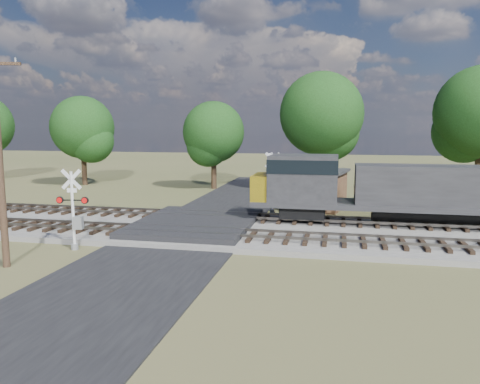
# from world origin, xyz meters

# --- Properties ---
(ground) EXTENTS (160.00, 160.00, 0.00)m
(ground) POSITION_xyz_m (0.00, 0.00, 0.00)
(ground) COLOR #49512B
(ground) RESTS_ON ground
(ballast_bed) EXTENTS (140.00, 10.00, 0.30)m
(ballast_bed) POSITION_xyz_m (10.00, 0.50, 0.15)
(ballast_bed) COLOR gray
(ballast_bed) RESTS_ON ground
(road) EXTENTS (7.00, 60.00, 0.08)m
(road) POSITION_xyz_m (0.00, 0.00, 0.04)
(road) COLOR black
(road) RESTS_ON ground
(crossing_panel) EXTENTS (7.00, 9.00, 0.62)m
(crossing_panel) POSITION_xyz_m (0.00, 0.50, 0.32)
(crossing_panel) COLOR #262628
(crossing_panel) RESTS_ON ground
(track_near) EXTENTS (140.00, 2.60, 0.33)m
(track_near) POSITION_xyz_m (3.12, -2.00, 0.41)
(track_near) COLOR black
(track_near) RESTS_ON ballast_bed
(track_far) EXTENTS (140.00, 2.60, 0.33)m
(track_far) POSITION_xyz_m (3.12, 3.00, 0.41)
(track_far) COLOR black
(track_far) RESTS_ON ballast_bed
(crossing_signal_near) EXTENTS (1.71, 0.40, 4.24)m
(crossing_signal_near) POSITION_xyz_m (-4.71, -5.31, 1.76)
(crossing_signal_near) COLOR silver
(crossing_signal_near) RESTS_ON ground
(crossing_signal_far) EXTENTS (1.83, 0.42, 4.54)m
(crossing_signal_far) POSITION_xyz_m (3.83, 6.64, 1.89)
(crossing_signal_far) COLOR silver
(crossing_signal_far) RESTS_ON ground
(equipment_shed) EXTENTS (5.29, 5.29, 3.06)m
(equipment_shed) POSITION_xyz_m (6.90, 9.60, 1.55)
(equipment_shed) COLOR #4C2C20
(equipment_shed) RESTS_ON ground
(treeline) EXTENTS (83.47, 9.91, 11.74)m
(treeline) POSITION_xyz_m (7.46, 19.67, 6.80)
(treeline) COLOR black
(treeline) RESTS_ON ground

